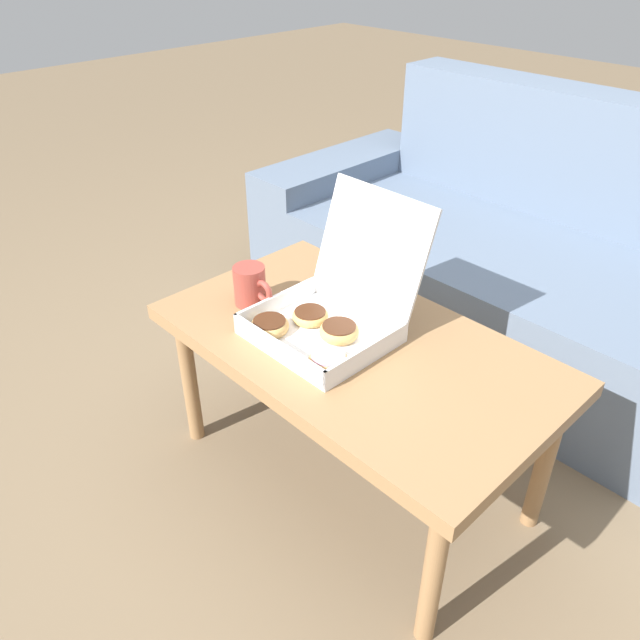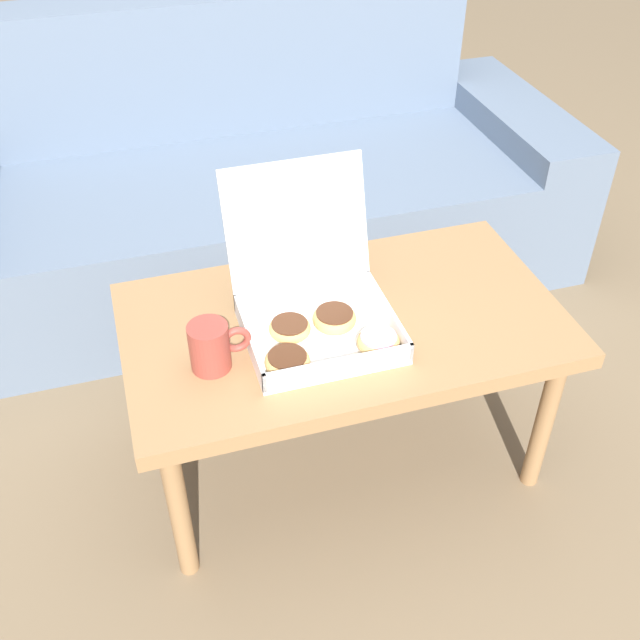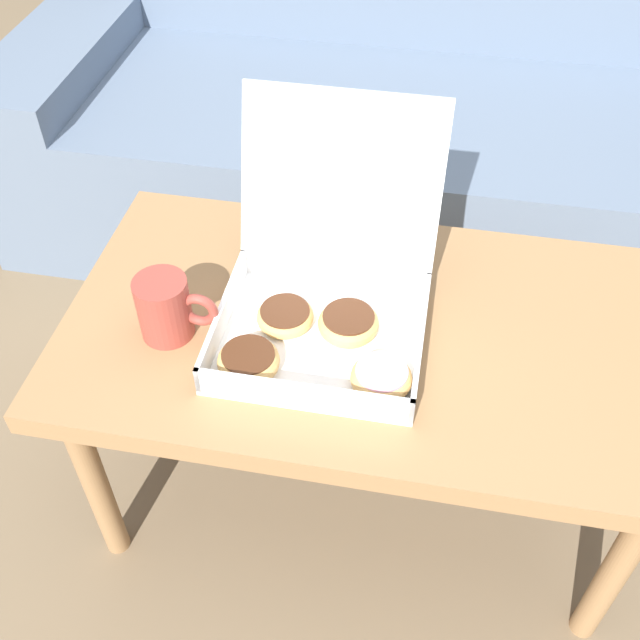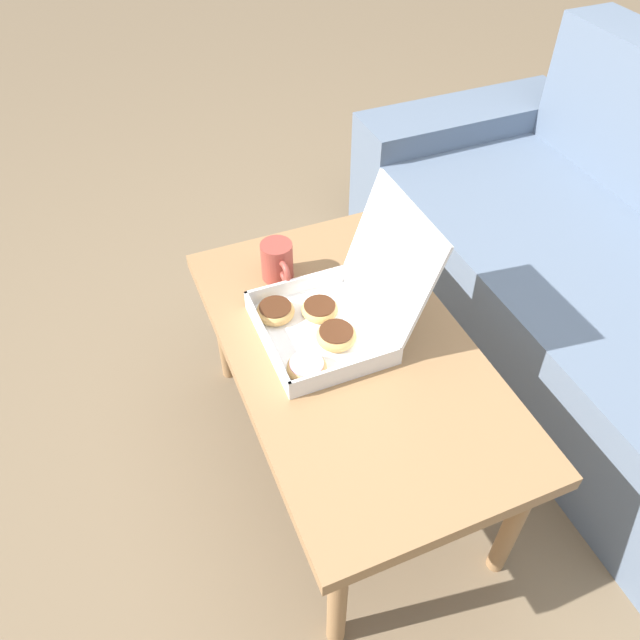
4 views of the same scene
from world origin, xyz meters
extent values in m
plane|color=#756047|center=(0.00, 0.00, 0.00)|extent=(12.00, 12.00, 0.00)
cube|color=slate|center=(0.00, 0.67, 0.20)|extent=(1.60, 0.64, 0.40)
cube|color=slate|center=(0.00, 1.09, 0.42)|extent=(1.60, 0.20, 0.84)
cube|color=slate|center=(0.92, 0.77, 0.25)|extent=(0.24, 0.84, 0.50)
cube|color=#997047|center=(0.00, -0.13, 0.45)|extent=(0.99, 0.56, 0.04)
cylinder|color=#997047|center=(-0.44, -0.35, 0.21)|extent=(0.04, 0.04, 0.43)
cylinder|color=#997047|center=(0.44, -0.35, 0.21)|extent=(0.04, 0.04, 0.43)
cylinder|color=#997047|center=(-0.44, 0.09, 0.21)|extent=(0.04, 0.04, 0.43)
cylinder|color=#997047|center=(0.44, 0.09, 0.21)|extent=(0.04, 0.04, 0.43)
cube|color=white|center=(-0.07, -0.18, 0.47)|extent=(0.32, 0.28, 0.01)
cube|color=white|center=(-0.07, -0.32, 0.50)|extent=(0.32, 0.01, 0.05)
cube|color=white|center=(-0.07, -0.04, 0.50)|extent=(0.32, 0.01, 0.05)
cube|color=white|center=(-0.23, -0.18, 0.50)|extent=(0.01, 0.28, 0.05)
cube|color=white|center=(0.09, -0.18, 0.50)|extent=(0.01, 0.28, 0.05)
cube|color=white|center=(-0.07, 0.00, 0.66)|extent=(0.32, 0.09, 0.27)
torus|color=tan|center=(-0.03, -0.16, 0.49)|extent=(0.10, 0.10, 0.03)
cylinder|color=#472614|center=(-0.03, -0.16, 0.50)|extent=(0.08, 0.08, 0.02)
torus|color=tan|center=(-0.13, -0.16, 0.49)|extent=(0.09, 0.09, 0.03)
cylinder|color=#472614|center=(-0.13, -0.16, 0.50)|extent=(0.08, 0.08, 0.01)
torus|color=tan|center=(-0.17, -0.26, 0.49)|extent=(0.10, 0.10, 0.03)
cylinder|color=#472614|center=(-0.17, -0.26, 0.50)|extent=(0.08, 0.08, 0.01)
torus|color=tan|center=(0.04, -0.26, 0.49)|extent=(0.09, 0.09, 0.03)
cylinder|color=pink|center=(0.04, -0.26, 0.50)|extent=(0.08, 0.08, 0.01)
cylinder|color=#993D33|center=(-0.32, -0.20, 0.52)|extent=(0.08, 0.08, 0.11)
torus|color=#993D33|center=(-0.26, -0.20, 0.53)|extent=(0.06, 0.02, 0.06)
camera|label=1|loc=(0.84, -1.05, 1.35)|focal=35.00mm
camera|label=2|loc=(-0.43, -1.37, 1.54)|focal=42.00mm
camera|label=3|loc=(0.08, -0.98, 1.34)|focal=42.00mm
camera|label=4|loc=(0.90, -0.58, 1.57)|focal=35.00mm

